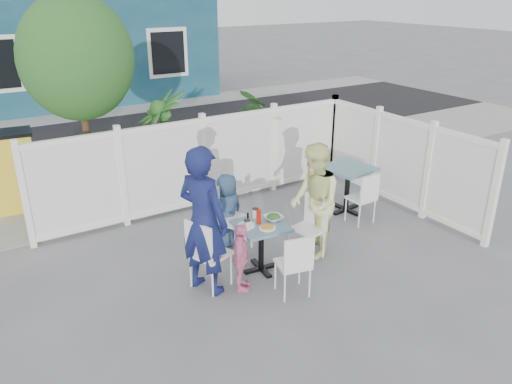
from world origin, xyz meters
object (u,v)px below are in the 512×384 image
chair_back (229,212)px  chair_near (295,261)px  toddler (241,258)px  main_table (261,235)px  man (203,221)px  chair_right (311,223)px  chair_left (205,250)px  spare_table (348,177)px  boy (227,211)px  woman (314,201)px  utility_cabinet (14,173)px

chair_back → chair_near: 1.56m
toddler → main_table: bearing=-24.7°
chair_near → man: 1.24m
man → chair_right: bearing=-115.3°
chair_left → chair_near: chair_left is taller
chair_near → main_table: bearing=103.8°
main_table → spare_table: (2.32, 0.87, 0.09)m
chair_left → man: size_ratio=0.50×
chair_left → boy: 1.22m
main_table → chair_back: size_ratio=0.72×
chair_left → woman: 1.75m
chair_left → man: (-0.01, 0.01, 0.40)m
spare_table → man: size_ratio=0.44×
boy → chair_left: bearing=36.0°
chair_right → chair_back: chair_back is taller
main_table → chair_back: chair_back is taller
spare_table → toddler: bearing=-157.8°
chair_near → woman: (0.87, 0.74, 0.33)m
woman → toddler: (-1.36, -0.25, -0.37)m
boy → toddler: (-0.44, -1.16, -0.10)m
chair_left → utility_cabinet: bearing=-177.6°
chair_back → woman: bearing=118.4°
utility_cabinet → boy: size_ratio=1.20×
boy → chair_back: bearing=66.8°
utility_cabinet → chair_near: 5.37m
man → woman: (1.74, -0.01, -0.14)m
utility_cabinet → toddler: (2.03, -4.24, -0.21)m
chair_back → man: 1.21m
chair_left → chair_near: bearing=28.8°
spare_table → chair_right: (-1.51, -0.92, -0.09)m
chair_left → chair_right: chair_left is taller
chair_left → boy: bearing=117.7°
man → toddler: size_ratio=2.10×
chair_right → utility_cabinet: bearing=27.4°
chair_near → boy: (-0.05, 1.65, 0.06)m
main_table → toddler: (-0.48, -0.27, -0.08)m
chair_left → boy: size_ratio=0.87×
spare_table → chair_back: (-2.37, -0.08, -0.05)m
toddler → boy: bearing=14.8°
chair_back → boy: (0.02, 0.09, -0.01)m
chair_left → chair_near: (0.86, -0.74, -0.06)m
woman → boy: 1.31m
man → utility_cabinet: bearing=-1.3°
chair_right → man: man is taller
spare_table → boy: boy is taller
spare_table → chair_left: bearing=-164.3°
utility_cabinet → woman: (3.39, -3.99, 0.16)m
chair_back → man: bearing=24.6°
spare_table → woman: woman is taller
chair_near → man: bearing=151.9°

